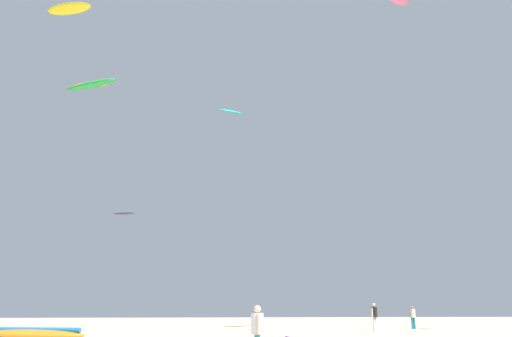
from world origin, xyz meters
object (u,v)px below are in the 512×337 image
kite_aloft_2 (91,85)px  kite_aloft_3 (124,213)px  kite_aloft_0 (231,111)px  kite_grounded_near (30,335)px  person_foreground (257,329)px  person_left (413,316)px  person_midground (374,315)px  kite_aloft_4 (90,85)px  kite_aloft_5 (69,9)px

kite_aloft_2 → kite_aloft_3: bearing=86.0°
kite_aloft_2 → kite_aloft_3: kite_aloft_2 is taller
kite_aloft_0 → kite_grounded_near: bearing=-109.4°
person_foreground → kite_aloft_3: (-9.29, 31.23, 8.73)m
person_left → kite_grounded_near: bearing=99.2°
person_left → kite_aloft_2: size_ratio=0.36×
person_midground → kite_grounded_near: bearing=77.4°
kite_aloft_2 → kite_aloft_4: kite_aloft_4 is taller
person_midground → kite_aloft_0: size_ratio=0.58×
person_midground → person_left: bearing=-91.0°
person_foreground → kite_aloft_3: 33.73m
person_midground → kite_aloft_3: 24.28m
person_left → kite_aloft_3: (-22.28, 10.29, 8.77)m
kite_aloft_3 → kite_aloft_4: kite_aloft_4 is taller
kite_grounded_near → person_left: bearing=26.1°
person_foreground → kite_grounded_near: (-9.62, 9.86, -0.65)m
person_foreground → kite_aloft_5: (-14.24, 25.39, 25.80)m
kite_grounded_near → kite_aloft_3: size_ratio=2.62×
person_foreground → person_midground: person_midground is taller
kite_aloft_2 → kite_aloft_5: size_ratio=1.01×
person_foreground → kite_grounded_near: person_foreground is taller
person_left → kite_aloft_0: bearing=18.2°
person_midground → kite_aloft_0: (-8.83, 20.34, 21.75)m
person_midground → kite_aloft_2: size_ratio=0.40×
kite_aloft_5 → kite_aloft_3: bearing=49.7°
kite_aloft_2 → kite_aloft_3: (0.87, 12.36, -7.10)m
person_midground → kite_grounded_near: (-18.99, -8.48, -0.72)m
kite_aloft_3 → kite_aloft_5: size_ratio=0.48×
kite_aloft_0 → person_left: bearing=-54.9°
kite_aloft_0 → kite_aloft_2: size_ratio=0.69×
person_left → kite_aloft_2: 28.14m
kite_grounded_near → kite_aloft_3: kite_aloft_3 is taller
kite_aloft_2 → kite_aloft_5: 12.59m
kite_aloft_3 → kite_aloft_4: (-2.04, -7.91, 9.02)m
kite_aloft_2 → kite_aloft_0: bearing=61.6°
person_foreground → kite_aloft_2: 26.65m
person_midground → kite_aloft_3: kite_aloft_3 is taller
person_foreground → kite_aloft_0: bearing=85.4°
person_foreground → kite_aloft_5: bearing=115.5°
person_foreground → kite_aloft_5: kite_aloft_5 is taller
person_foreground → person_midground: (9.37, 18.34, 0.07)m
kite_aloft_2 → kite_aloft_4: size_ratio=1.68×
kite_aloft_0 → kite_aloft_4: kite_aloft_0 is taller
kite_grounded_near → kite_aloft_4: 22.86m
kite_aloft_3 → kite_aloft_4: size_ratio=0.80×
person_foreground → kite_aloft_0: 44.41m
kite_grounded_near → kite_aloft_3: (0.33, 21.37, 9.38)m
person_foreground → person_left: person_foreground is taller
kite_grounded_near → kite_aloft_4: (-1.72, 13.45, 18.40)m
person_left → kite_aloft_5: kite_aloft_5 is taller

